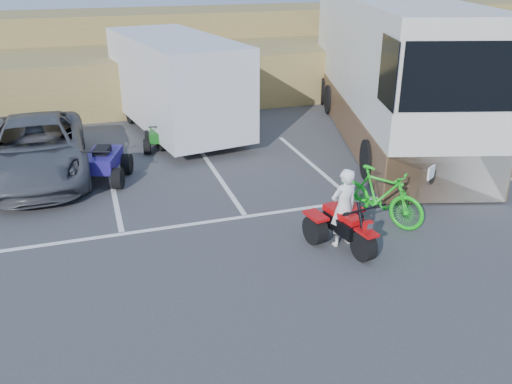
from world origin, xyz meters
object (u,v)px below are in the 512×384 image
object	(u,v)px
red_trike_atv	(345,247)
rv_motorhome	(388,77)
green_dirt_bike	(380,196)
quad_atv_blue	(106,180)
grey_pickup	(36,149)
quad_atv_green	(161,148)
rider	(344,208)
cargo_trailer	(176,81)

from	to	relation	value
red_trike_atv	rv_motorhome	distance (m)	8.28
green_dirt_bike	quad_atv_blue	size ratio (longest dim) A/B	1.32
grey_pickup	rv_motorhome	distance (m)	10.67
green_dirt_bike	quad_atv_green	bearing A→B (deg)	87.92
rider	grey_pickup	distance (m)	8.30
rv_motorhome	red_trike_atv	bearing A→B (deg)	-109.22
red_trike_atv	quad_atv_blue	xyz separation A→B (m)	(-4.34, 5.06, 0.00)
rv_motorhome	rider	bearing A→B (deg)	-109.98
green_dirt_bike	quad_atv_green	xyz separation A→B (m)	(-3.75, 6.35, -0.61)
cargo_trailer	rv_motorhome	distance (m)	6.76
red_trike_atv	rv_motorhome	xyz separation A→B (m)	(4.65, 6.61, 1.80)
rider	cargo_trailer	xyz separation A→B (m)	(-1.73, 8.63, 0.83)
quad_atv_green	red_trike_atv	bearing A→B (deg)	-60.21
red_trike_atv	quad_atv_green	world-z (taller)	red_trike_atv
grey_pickup	green_dirt_bike	bearing A→B (deg)	-36.91
grey_pickup	rv_motorhome	size ratio (longest dim) A/B	0.45
green_dirt_bike	rv_motorhome	world-z (taller)	rv_motorhome
rv_motorhome	quad_atv_green	xyz separation A→B (m)	(-7.22, 0.55, -1.80)
grey_pickup	cargo_trailer	bearing A→B (deg)	32.78
red_trike_atv	cargo_trailer	bearing A→B (deg)	91.33
rider	green_dirt_bike	xyz separation A→B (m)	(1.20, 0.67, -0.20)
grey_pickup	quad_atv_blue	bearing A→B (deg)	-30.24
red_trike_atv	quad_atv_green	distance (m)	7.61
green_dirt_bike	cargo_trailer	xyz separation A→B (m)	(-2.93, 7.96, 1.03)
grey_pickup	cargo_trailer	distance (m)	5.14
rider	rv_motorhome	xyz separation A→B (m)	(4.67, 6.46, 0.98)
quad_atv_green	rider	bearing A→B (deg)	-60.01
green_dirt_bike	quad_atv_green	world-z (taller)	green_dirt_bike
grey_pickup	quad_atv_blue	size ratio (longest dim) A/B	3.45
rider	quad_atv_blue	xyz separation A→B (m)	(-4.31, 4.91, -0.81)
rider	cargo_trailer	bearing A→B (deg)	-88.65
green_dirt_bike	cargo_trailer	bearing A→B (deg)	77.56
red_trike_atv	green_dirt_bike	bearing A→B (deg)	24.78
green_dirt_bike	quad_atv_blue	world-z (taller)	green_dirt_bike
rv_motorhome	quad_atv_blue	size ratio (longest dim) A/B	7.64
red_trike_atv	green_dirt_bike	size ratio (longest dim) A/B	0.77
quad_atv_blue	quad_atv_green	size ratio (longest dim) A/B	1.20
rider	green_dirt_bike	world-z (taller)	rider
grey_pickup	quad_atv_green	bearing A→B (deg)	18.52
grey_pickup	rv_motorhome	world-z (taller)	rv_motorhome
cargo_trailer	quad_atv_blue	bearing A→B (deg)	-134.81
green_dirt_bike	cargo_trailer	distance (m)	8.55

